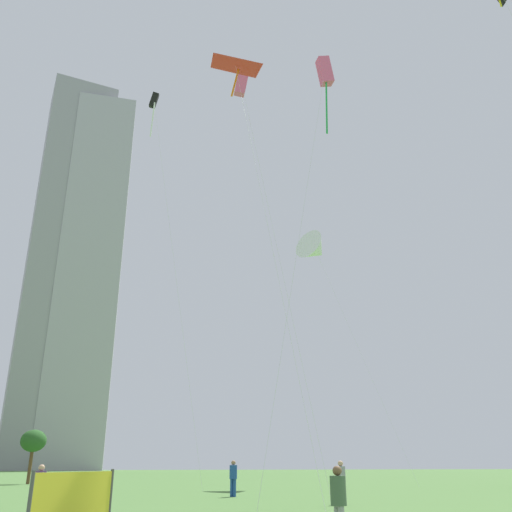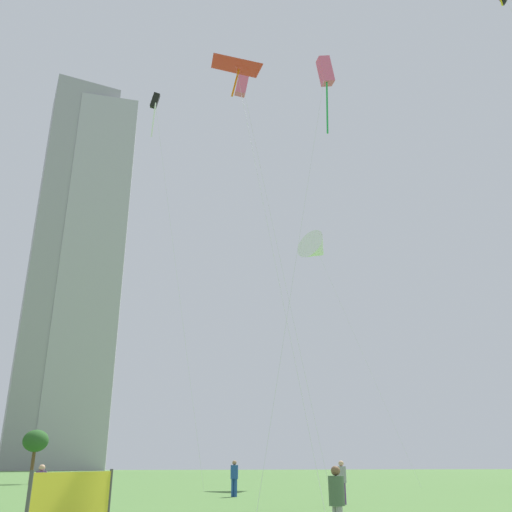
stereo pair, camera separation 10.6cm
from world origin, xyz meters
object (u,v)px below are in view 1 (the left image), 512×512
(distant_highrise_0, at_px, (91,271))
(person_standing_5, at_px, (39,486))
(kite_flying_1, at_px, (325,74))
(kite_flying_6, at_px, (315,249))
(kite_flying_4, at_px, (236,66))
(person_standing_0, at_px, (233,476))
(distant_highrise_1, at_px, (62,260))
(event_banner, at_px, (73,503))
(park_tree_1, at_px, (33,441))
(kite_flying_3, at_px, (154,105))
(kite_flying_2, at_px, (242,83))
(person_standing_1, at_px, (338,498))
(person_standing_4, at_px, (341,479))

(distant_highrise_0, bearing_deg, person_standing_5, -86.97)
(kite_flying_1, height_order, kite_flying_6, kite_flying_1)
(kite_flying_4, bearing_deg, distant_highrise_0, 100.35)
(kite_flying_1, bearing_deg, person_standing_0, 126.50)
(kite_flying_4, distance_m, distant_highrise_1, 129.05)
(person_standing_5, bearing_deg, distant_highrise_0, -91.63)
(distant_highrise_1, bearing_deg, kite_flying_4, -91.39)
(event_banner, bearing_deg, person_standing_5, 105.97)
(event_banner, bearing_deg, park_tree_1, 102.29)
(distant_highrise_0, xyz_separation_m, distant_highrise_1, (-7.51, -1.11, 2.22))
(distant_highrise_0, bearing_deg, kite_flying_3, -85.05)
(distant_highrise_1, bearing_deg, person_standing_0, -90.07)
(person_standing_5, height_order, event_banner, person_standing_5)
(kite_flying_2, height_order, kite_flying_3, kite_flying_3)
(distant_highrise_1, distance_m, event_banner, 143.76)
(kite_flying_3, relative_size, park_tree_1, 6.13)
(kite_flying_1, height_order, kite_flying_4, kite_flying_1)
(kite_flying_2, bearing_deg, kite_flying_3, 136.44)
(kite_flying_1, height_order, event_banner, kite_flying_1)
(park_tree_1, height_order, distant_highrise_1, distant_highrise_1)
(person_standing_1, height_order, event_banner, person_standing_1)
(person_standing_0, relative_size, distant_highrise_1, 0.02)
(kite_flying_4, bearing_deg, person_standing_0, 80.49)
(person_standing_4, relative_size, distant_highrise_0, 0.02)
(kite_flying_4, height_order, distant_highrise_0, distant_highrise_0)
(person_standing_4, height_order, kite_flying_3, kite_flying_3)
(person_standing_1, xyz_separation_m, kite_flying_3, (-5.48, 20.99, 24.77))
(person_standing_5, bearing_deg, event_banner, 97.29)
(park_tree_1, bearing_deg, person_standing_1, -70.31)
(kite_flying_3, distance_m, kite_flying_6, 20.86)
(kite_flying_2, bearing_deg, person_standing_1, -90.27)
(kite_flying_4, height_order, park_tree_1, kite_flying_4)
(kite_flying_3, bearing_deg, person_standing_5, -100.18)
(person_standing_0, xyz_separation_m, park_tree_1, (-14.31, 21.24, 2.35))
(person_standing_5, xyz_separation_m, kite_flying_1, (12.26, 4.16, 22.10))
(person_standing_1, distance_m, kite_flying_3, 32.93)
(person_standing_1, bearing_deg, event_banner, -115.68)
(distant_highrise_0, bearing_deg, park_tree_1, -88.45)
(person_standing_4, distance_m, event_banner, 14.35)
(person_standing_1, height_order, park_tree_1, park_tree_1)
(person_standing_0, distance_m, kite_flying_1, 23.14)
(kite_flying_2, bearing_deg, person_standing_0, 86.59)
(kite_flying_4, bearing_deg, event_banner, -116.13)
(person_standing_0, relative_size, park_tree_1, 0.41)
(kite_flying_1, xyz_separation_m, park_tree_1, (-18.58, 27.01, -19.64))
(person_standing_1, bearing_deg, person_standing_4, 148.63)
(person_standing_1, distance_m, kite_flying_2, 28.16)
(kite_flying_3, bearing_deg, person_standing_1, -75.38)
(park_tree_1, xyz_separation_m, event_banner, (8.28, -38.01, -2.59))
(person_standing_5, relative_size, kite_flying_6, 0.07)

